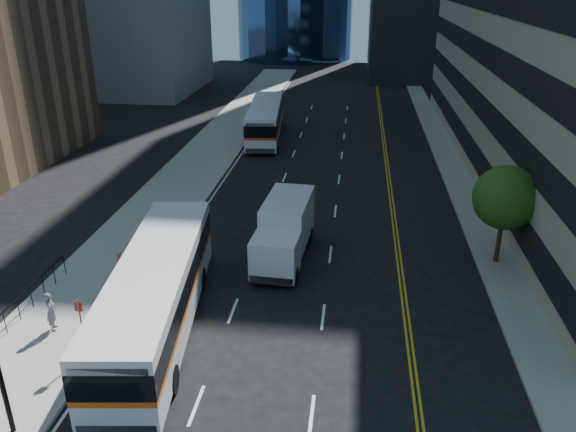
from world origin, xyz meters
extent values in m
plane|color=black|center=(0.00, 0.00, 0.00)|extent=(160.00, 160.00, 0.00)
cube|color=gray|center=(-10.50, 25.00, 0.07)|extent=(5.00, 90.00, 0.15)
cube|color=gray|center=(9.00, 25.00, 0.07)|extent=(2.00, 90.00, 0.15)
cylinder|color=#332114|center=(9.00, 8.00, 1.25)|extent=(0.24, 0.24, 2.20)
sphere|color=#204413|center=(9.00, 8.00, 3.65)|extent=(3.20, 3.20, 3.20)
cylinder|color=black|center=(-9.00, -6.00, 2.25)|extent=(0.16, 0.16, 4.20)
cube|color=silver|center=(-6.21, 0.21, 0.95)|extent=(4.24, 12.87, 1.16)
cube|color=#DE5A14|center=(-6.21, 0.21, 1.63)|extent=(4.26, 12.89, 0.23)
cube|color=black|center=(-6.21, 0.21, 2.21)|extent=(4.26, 12.89, 0.95)
cube|color=silver|center=(-6.21, 0.21, 3.00)|extent=(4.24, 12.87, 0.53)
cylinder|color=black|center=(-6.99, -3.70, 0.53)|extent=(0.44, 1.08, 1.05)
cylinder|color=black|center=(-4.51, -3.40, 0.53)|extent=(0.44, 1.08, 1.05)
cylinder|color=black|center=(-7.85, 3.40, 0.53)|extent=(0.44, 1.08, 1.05)
cylinder|color=black|center=(-5.38, 3.71, 0.53)|extent=(0.44, 1.08, 1.05)
cube|color=white|center=(-6.60, 30.49, 0.90)|extent=(3.64, 12.17, 1.10)
cube|color=red|center=(-6.60, 30.49, 1.55)|extent=(3.67, 12.19, 0.22)
cube|color=black|center=(-6.60, 30.49, 2.10)|extent=(3.67, 12.19, 0.90)
cube|color=white|center=(-6.60, 30.49, 2.85)|extent=(3.64, 12.17, 0.50)
cylinder|color=black|center=(-7.46, 26.80, 0.50)|extent=(0.39, 1.02, 1.00)
cylinder|color=black|center=(-5.11, 27.01, 0.50)|extent=(0.39, 1.02, 1.00)
cylinder|color=black|center=(-8.06, 33.57, 0.50)|extent=(0.39, 1.02, 1.00)
cylinder|color=black|center=(-5.71, 33.78, 0.50)|extent=(0.39, 1.02, 1.00)
cube|color=silver|center=(-2.02, 4.93, 1.33)|extent=(2.32, 2.15, 1.92)
cube|color=black|center=(-2.07, 4.06, 1.69)|extent=(1.99, 0.19, 1.01)
cube|color=silver|center=(-1.80, 8.12, 1.87)|extent=(2.48, 4.52, 2.38)
cube|color=black|center=(-1.87, 7.12, 0.50)|extent=(1.99, 6.12, 0.23)
cylinder|color=black|center=(-3.00, 4.81, 0.44)|extent=(0.31, 0.89, 0.88)
cylinder|color=black|center=(-1.05, 4.68, 0.44)|extent=(0.31, 0.89, 0.88)
cylinder|color=black|center=(-2.70, 9.37, 0.44)|extent=(0.31, 0.89, 0.88)
cylinder|color=black|center=(-0.75, 9.24, 0.44)|extent=(0.31, 0.89, 0.88)
imported|color=#5B5C63|center=(-10.52, -0.47, 1.01)|extent=(0.61, 0.73, 1.72)
camera|label=1|loc=(1.50, -18.71, 13.68)|focal=35.00mm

